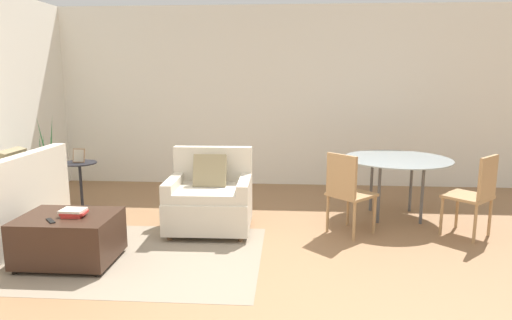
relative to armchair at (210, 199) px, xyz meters
name	(u,v)px	position (x,y,z in m)	size (l,w,h in m)	color
ground_plane	(229,295)	(0.41, -1.54, -0.35)	(20.00, 20.00, 0.00)	#936B47
wall_back	(259,97)	(0.41, 2.24, 1.02)	(12.00, 0.06, 2.75)	white
area_rug	(137,256)	(-0.57, -0.83, -0.35)	(2.38, 1.74, 0.01)	gray
armchair	(210,199)	(0.00, 0.00, 0.00)	(0.92, 0.83, 0.90)	beige
ottoman	(69,237)	(-1.14, -1.01, -0.10)	(0.85, 0.66, 0.45)	#382319
book_stack	(73,213)	(-1.07, -1.02, 0.14)	(0.24, 0.19, 0.06)	#B72D28
tv_remote_primary	(51,221)	(-1.21, -1.17, 0.11)	(0.14, 0.14, 0.01)	black
potted_plant	(49,190)	(-2.27, 0.74, -0.12)	(0.38, 0.38, 1.21)	#333338
side_table	(80,177)	(-1.79, 0.66, 0.08)	(0.43, 0.43, 0.62)	black
picture_frame	(79,156)	(-1.79, 0.66, 0.36)	(0.15, 0.07, 0.18)	#8C6647
dining_table	(397,164)	(2.18, 0.61, 0.32)	(1.27, 1.27, 0.73)	#99A8AD
dining_chair_near_left	(347,188)	(1.50, -0.06, 0.17)	(0.59, 0.59, 0.90)	tan
dining_chair_near_right	(476,191)	(2.85, -0.06, 0.17)	(0.59, 0.59, 0.90)	tan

